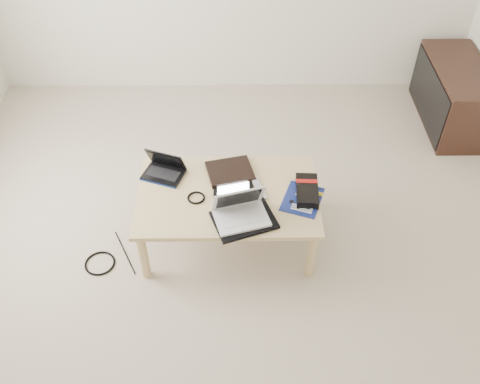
{
  "coord_description": "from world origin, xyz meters",
  "views": [
    {
      "loc": [
        0.05,
        -2.13,
        2.67
      ],
      "look_at": [
        0.06,
        0.18,
        0.42
      ],
      "focal_mm": 40.0,
      "sensor_mm": 36.0,
      "label": 1
    }
  ],
  "objects_px": {
    "media_cabinet": "(453,95)",
    "gpu_box": "(307,191)",
    "white_laptop": "(240,211)",
    "coffee_table": "(228,200)",
    "netbook": "(164,170)"
  },
  "relations": [
    {
      "from": "media_cabinet",
      "to": "gpu_box",
      "type": "xyz_separation_m",
      "value": [
        -1.3,
        -1.27,
        0.18
      ]
    },
    {
      "from": "gpu_box",
      "to": "media_cabinet",
      "type": "bearing_deg",
      "value": 44.24
    },
    {
      "from": "white_laptop",
      "to": "gpu_box",
      "type": "relative_size",
      "value": 1.3
    },
    {
      "from": "netbook",
      "to": "white_laptop",
      "type": "xyz_separation_m",
      "value": [
        0.47,
        -0.39,
        0.03
      ]
    },
    {
      "from": "media_cabinet",
      "to": "white_laptop",
      "type": "relative_size",
      "value": 2.59
    },
    {
      "from": "coffee_table",
      "to": "white_laptop",
      "type": "distance_m",
      "value": 0.24
    },
    {
      "from": "media_cabinet",
      "to": "white_laptop",
      "type": "xyz_separation_m",
      "value": [
        -1.71,
        -1.47,
        0.21
      ]
    },
    {
      "from": "netbook",
      "to": "white_laptop",
      "type": "bearing_deg",
      "value": -39.42
    },
    {
      "from": "media_cabinet",
      "to": "coffee_table",
      "type": "bearing_deg",
      "value": -144.64
    },
    {
      "from": "media_cabinet",
      "to": "netbook",
      "type": "xyz_separation_m",
      "value": [
        -2.18,
        -1.08,
        0.19
      ]
    },
    {
      "from": "media_cabinet",
      "to": "gpu_box",
      "type": "distance_m",
      "value": 1.83
    },
    {
      "from": "netbook",
      "to": "gpu_box",
      "type": "distance_m",
      "value": 0.9
    },
    {
      "from": "netbook",
      "to": "white_laptop",
      "type": "height_order",
      "value": "white_laptop"
    },
    {
      "from": "coffee_table",
      "to": "media_cabinet",
      "type": "distance_m",
      "value": 2.19
    },
    {
      "from": "netbook",
      "to": "gpu_box",
      "type": "xyz_separation_m",
      "value": [
        0.88,
        -0.19,
        -0.01
      ]
    }
  ]
}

